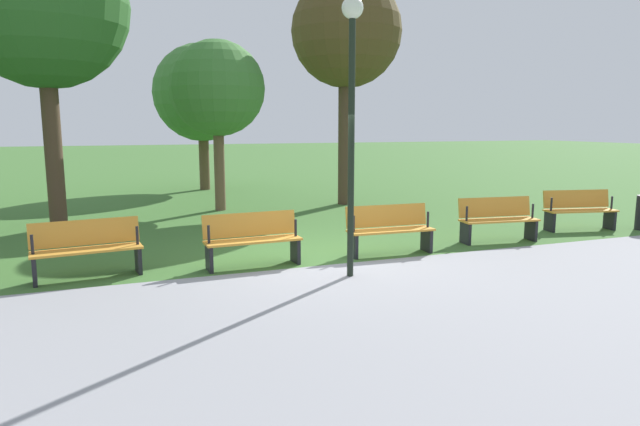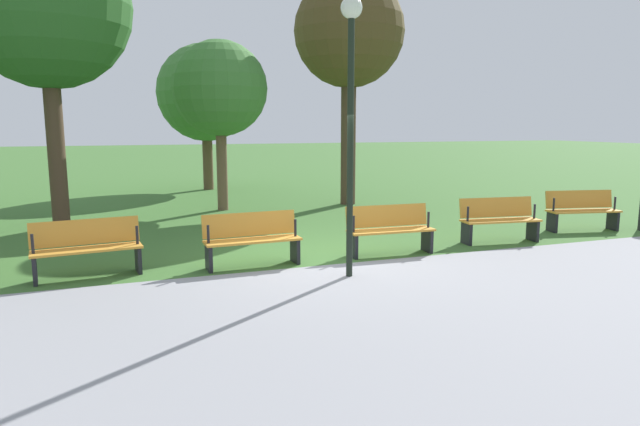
{
  "view_description": "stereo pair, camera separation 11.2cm",
  "coord_description": "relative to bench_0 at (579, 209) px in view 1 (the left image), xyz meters",
  "views": [
    {
      "loc": [
        3.37,
        8.75,
        2.35
      ],
      "look_at": [
        -0.0,
        -0.29,
        0.8
      ],
      "focal_mm": 30.88,
      "sensor_mm": 36.0,
      "label": 1
    },
    {
      "loc": [
        3.27,
        8.79,
        2.35
      ],
      "look_at": [
        -0.0,
        -0.29,
        0.8
      ],
      "focal_mm": 30.88,
      "sensor_mm": 36.0,
      "label": 2
    }
  ],
  "objects": [
    {
      "name": "bench_0",
      "position": [
        0.0,
        0.0,
        0.0
      ],
      "size": [
        1.66,
        0.77,
        0.89
      ],
      "rotation": [
        0.0,
        0.0,
        -0.19
      ],
      "color": "orange",
      "rests_on": "ground"
    },
    {
      "name": "path_paving",
      "position": [
        6.39,
        4.13,
        -0.46
      ],
      "size": [
        27.4,
        6.26,
        0.01
      ],
      "primitive_type": "cube",
      "color": "#939399",
      "rests_on": "ground"
    },
    {
      "name": "bench_3",
      "position": [
        7.67,
        0.6,
        0.0
      ],
      "size": [
        1.62,
        0.53,
        0.89
      ],
      "rotation": [
        0.0,
        0.0,
        0.04
      ],
      "color": "orange",
      "rests_on": "ground"
    },
    {
      "name": "bench_1",
      "position": [
        2.54,
        0.4,
        0.0
      ],
      "size": [
        1.65,
        0.66,
        0.89
      ],
      "rotation": [
        0.0,
        0.0,
        -0.12
      ],
      "color": "orange",
      "rests_on": "ground"
    },
    {
      "name": "tree_4",
      "position": [
        6.69,
        -10.91,
        3.01
      ],
      "size": [
        3.46,
        3.46,
        5.22
      ],
      "color": "brown",
      "rests_on": "ground"
    },
    {
      "name": "bench_2",
      "position": [
        5.1,
        0.6,
        0.0
      ],
      "size": [
        1.62,
        0.53,
        0.89
      ],
      "rotation": [
        0.0,
        0.0,
        -0.04
      ],
      "color": "orange",
      "rests_on": "ground"
    },
    {
      "name": "ground_plane",
      "position": [
        6.39,
        0.69,
        -0.47
      ],
      "size": [
        120.0,
        120.0,
        0.0
      ],
      "primitive_type": "plane",
      "color": "#3D6B2D"
    },
    {
      "name": "tree_0",
      "position": [
        7.06,
        -5.75,
        2.84
      ],
      "size": [
        2.58,
        2.58,
        4.61
      ],
      "color": "brown",
      "rests_on": "ground"
    },
    {
      "name": "tree_2",
      "position": [
        3.32,
        -5.65,
        4.46
      ],
      "size": [
        3.18,
        3.18,
        6.59
      ],
      "color": "#4C3828",
      "rests_on": "ground"
    },
    {
      "name": "tree_1",
      "position": [
        11.02,
        -4.14,
        4.41
      ],
      "size": [
        3.59,
        3.59,
        6.71
      ],
      "color": "#4C3828",
      "rests_on": "ground"
    },
    {
      "name": "bench_4",
      "position": [
        10.24,
        0.4,
        0.0
      ],
      "size": [
        1.65,
        0.66,
        0.89
      ],
      "rotation": [
        0.0,
        0.0,
        0.12
      ],
      "color": "orange",
      "rests_on": "ground"
    },
    {
      "name": "lamp_post",
      "position": [
        6.39,
        1.75,
        2.43
      ],
      "size": [
        0.32,
        0.32,
        4.19
      ],
      "color": "black",
      "rests_on": "ground"
    }
  ]
}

